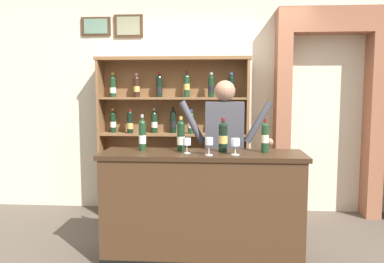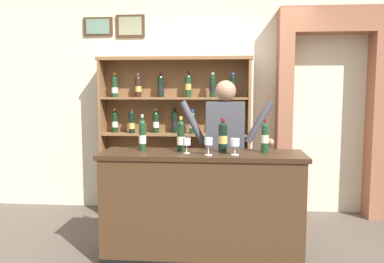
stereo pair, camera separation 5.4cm
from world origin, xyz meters
The scene contains 13 objects.
ground_plane centered at (0.00, 0.00, -0.01)m, with size 14.00×14.00×0.02m, color brown.
back_wall centered at (0.00, 1.65, 1.80)m, with size 12.00×0.19×3.59m.
wine_shelf centered at (-0.36, 1.36, 1.01)m, with size 1.86×0.30×1.93m.
archway_doorway centered at (1.51, 1.51, 1.40)m, with size 1.26×0.45×2.50m.
tasting_counter centered at (0.06, 0.00, 0.50)m, with size 1.81×0.53×0.99m.
shopkeeper centered at (0.26, 0.58, 1.01)m, with size 0.98×0.22×1.64m.
tasting_bottle_bianco centered at (-0.49, 0.08, 1.14)m, with size 0.07×0.07×0.33m.
tasting_bottle_vin_santo centered at (-0.14, 0.09, 1.13)m, with size 0.07×0.07×0.31m.
tasting_bottle_brunello centered at (0.25, 0.05, 1.14)m, with size 0.08×0.08×0.31m.
tasting_bottle_rosso centered at (0.62, 0.04, 1.13)m, with size 0.07×0.07×0.30m.
wine_glass_center centered at (0.12, -0.14, 1.10)m, with size 0.07×0.07×0.15m.
wine_glass_right centered at (-0.07, -0.05, 1.09)m, with size 0.07×0.07×0.14m.
wine_glass_spare centered at (0.35, -0.11, 1.09)m, with size 0.08×0.08×0.14m.
Camera 1 is at (0.22, -3.49, 1.56)m, focal length 37.32 mm.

